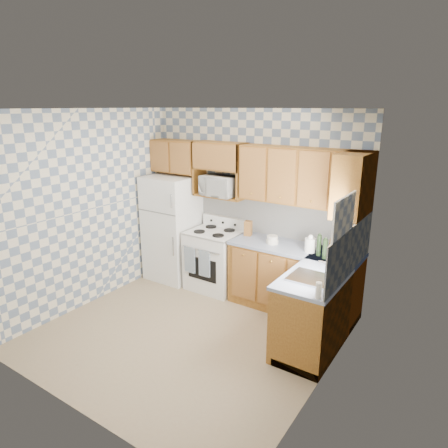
% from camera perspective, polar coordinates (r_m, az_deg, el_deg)
% --- Properties ---
extents(floor, '(3.40, 3.40, 0.00)m').
position_cam_1_polar(floor, '(5.19, -5.22, -15.29)').
color(floor, '#8E7658').
rests_on(floor, ground).
extents(back_wall, '(3.40, 0.02, 2.70)m').
position_cam_1_polar(back_wall, '(5.90, 4.16, 2.97)').
color(back_wall, slate).
rests_on(back_wall, ground).
extents(right_wall, '(0.02, 3.20, 2.70)m').
position_cam_1_polar(right_wall, '(3.84, 14.57, -5.12)').
color(right_wall, slate).
rests_on(right_wall, ground).
extents(backsplash_back, '(2.60, 0.02, 0.56)m').
position_cam_1_polar(backsplash_back, '(5.75, 7.55, 0.96)').
color(backsplash_back, silver).
rests_on(backsplash_back, back_wall).
extents(backsplash_right, '(0.02, 1.60, 0.56)m').
position_cam_1_polar(backsplash_right, '(4.61, 17.64, -3.66)').
color(backsplash_right, silver).
rests_on(backsplash_right, right_wall).
extents(refrigerator, '(0.75, 0.70, 1.68)m').
position_cam_1_polar(refrigerator, '(6.47, -7.36, -0.58)').
color(refrigerator, white).
rests_on(refrigerator, floor).
extents(stove_body, '(0.76, 0.65, 0.90)m').
position_cam_1_polar(stove_body, '(6.15, -1.35, -5.22)').
color(stove_body, white).
rests_on(stove_body, floor).
extents(cooktop, '(0.76, 0.65, 0.02)m').
position_cam_1_polar(cooktop, '(6.00, -1.38, -1.18)').
color(cooktop, silver).
rests_on(cooktop, stove_body).
extents(backguard, '(0.76, 0.08, 0.17)m').
position_cam_1_polar(backguard, '(6.19, 0.07, 0.30)').
color(backguard, white).
rests_on(backguard, cooktop).
extents(dish_towel_left, '(0.19, 0.02, 0.40)m').
position_cam_1_polar(dish_towel_left, '(5.98, -4.91, -5.11)').
color(dish_towel_left, navy).
rests_on(dish_towel_left, stove_body).
extents(dish_towel_right, '(0.19, 0.02, 0.40)m').
position_cam_1_polar(dish_towel_right, '(5.83, -2.83, -5.66)').
color(dish_towel_right, navy).
rests_on(dish_towel_right, stove_body).
extents(base_cabinets_back, '(1.75, 0.60, 0.88)m').
position_cam_1_polar(base_cabinets_back, '(5.60, 9.87, -7.88)').
color(base_cabinets_back, brown).
rests_on(base_cabinets_back, floor).
extents(base_cabinets_right, '(0.60, 1.60, 0.88)m').
position_cam_1_polar(base_cabinets_right, '(4.99, 13.63, -11.29)').
color(base_cabinets_right, brown).
rests_on(base_cabinets_right, floor).
extents(countertop_back, '(1.77, 0.63, 0.04)m').
position_cam_1_polar(countertop_back, '(5.42, 10.08, -3.47)').
color(countertop_back, gray).
rests_on(countertop_back, base_cabinets_back).
extents(countertop_right, '(0.63, 1.60, 0.04)m').
position_cam_1_polar(countertop_right, '(4.80, 13.94, -6.40)').
color(countertop_right, gray).
rests_on(countertop_right, base_cabinets_right).
extents(upper_cabinets_back, '(1.75, 0.33, 0.74)m').
position_cam_1_polar(upper_cabinets_back, '(5.30, 11.21, 6.67)').
color(upper_cabinets_back, brown).
rests_on(upper_cabinets_back, back_wall).
extents(upper_cabinets_fridge, '(0.82, 0.33, 0.50)m').
position_cam_1_polar(upper_cabinets_fridge, '(6.38, -6.74, 9.59)').
color(upper_cabinets_fridge, brown).
rests_on(upper_cabinets_fridge, back_wall).
extents(upper_cabinets_right, '(0.33, 0.70, 0.74)m').
position_cam_1_polar(upper_cabinets_right, '(4.91, 18.06, 5.38)').
color(upper_cabinets_right, brown).
rests_on(upper_cabinets_right, right_wall).
extents(microwave_shelf, '(0.80, 0.33, 0.03)m').
position_cam_1_polar(microwave_shelf, '(5.99, -0.53, 4.04)').
color(microwave_shelf, brown).
rests_on(microwave_shelf, back_wall).
extents(microwave, '(0.54, 0.38, 0.30)m').
position_cam_1_polar(microwave, '(5.89, -0.63, 5.45)').
color(microwave, white).
rests_on(microwave, microwave_shelf).
extents(sink, '(0.48, 0.40, 0.03)m').
position_cam_1_polar(sink, '(4.48, 12.48, -7.63)').
color(sink, '#B7B7BC').
rests_on(sink, countertop_right).
extents(window, '(0.02, 0.66, 0.86)m').
position_cam_1_polar(window, '(4.22, 16.52, -1.86)').
color(window, white).
rests_on(window, right_wall).
extents(bottle_0, '(0.06, 0.06, 0.27)m').
position_cam_1_polar(bottle_0, '(5.14, 13.40, -2.98)').
color(bottle_0, black).
rests_on(bottle_0, countertop_back).
extents(bottle_1, '(0.06, 0.06, 0.25)m').
position_cam_1_polar(bottle_1, '(5.06, 14.21, -3.46)').
color(bottle_1, black).
rests_on(bottle_1, countertop_back).
extents(bottle_2, '(0.06, 0.06, 0.23)m').
position_cam_1_polar(bottle_2, '(5.14, 15.11, -3.33)').
color(bottle_2, '#61380D').
rests_on(bottle_2, countertop_back).
extents(knife_block, '(0.12, 0.12, 0.22)m').
position_cam_1_polar(knife_block, '(5.78, 3.47, -0.61)').
color(knife_block, brown).
rests_on(knife_block, countertop_back).
extents(electric_kettle, '(0.14, 0.14, 0.18)m').
position_cam_1_polar(electric_kettle, '(5.25, 12.21, -2.98)').
color(electric_kettle, white).
rests_on(electric_kettle, countertop_back).
extents(food_containers, '(0.17, 0.17, 0.11)m').
position_cam_1_polar(food_containers, '(5.49, 6.92, -2.24)').
color(food_containers, silver).
rests_on(food_containers, countertop_back).
extents(soap_bottle, '(0.06, 0.06, 0.17)m').
position_cam_1_polar(soap_bottle, '(4.04, 13.35, -9.23)').
color(soap_bottle, silver).
rests_on(soap_bottle, countertop_right).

